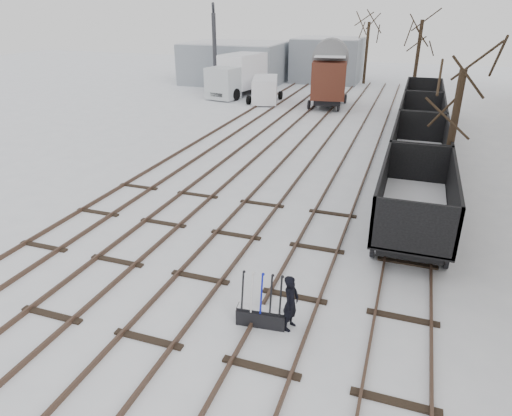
{
  "coord_description": "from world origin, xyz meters",
  "views": [
    {
      "loc": [
        5.55,
        -10.7,
        7.74
      ],
      "look_at": [
        0.76,
        3.05,
        1.2
      ],
      "focal_mm": 32.0,
      "sensor_mm": 36.0,
      "label": 1
    }
  ],
  "objects_px": {
    "worker": "(291,303)",
    "box_van_wagon": "(329,76)",
    "crane": "(216,69)",
    "ground_frame": "(262,315)",
    "panel_van": "(265,89)",
    "freight_wagon_a": "(414,210)",
    "lorry": "(240,74)"
  },
  "relations": [
    {
      "from": "panel_van",
      "to": "crane",
      "type": "height_order",
      "value": "crane"
    },
    {
      "from": "ground_frame",
      "to": "crane",
      "type": "distance_m",
      "value": 35.49
    },
    {
      "from": "worker",
      "to": "box_van_wagon",
      "type": "bearing_deg",
      "value": 19.95
    },
    {
      "from": "ground_frame",
      "to": "worker",
      "type": "distance_m",
      "value": 0.9
    },
    {
      "from": "ground_frame",
      "to": "panel_van",
      "type": "bearing_deg",
      "value": 102.25
    },
    {
      "from": "crane",
      "to": "ground_frame",
      "type": "bearing_deg",
      "value": -87.64
    },
    {
      "from": "worker",
      "to": "box_van_wagon",
      "type": "height_order",
      "value": "box_van_wagon"
    },
    {
      "from": "box_van_wagon",
      "to": "crane",
      "type": "distance_m",
      "value": 12.11
    },
    {
      "from": "ground_frame",
      "to": "crane",
      "type": "xyz_separation_m",
      "value": [
        -15.31,
        31.97,
        1.79
      ]
    },
    {
      "from": "worker",
      "to": "panel_van",
      "type": "height_order",
      "value": "panel_van"
    },
    {
      "from": "lorry",
      "to": "crane",
      "type": "distance_m",
      "value": 3.07
    },
    {
      "from": "worker",
      "to": "freight_wagon_a",
      "type": "xyz_separation_m",
      "value": [
        2.77,
        6.51,
        0.21
      ]
    },
    {
      "from": "worker",
      "to": "freight_wagon_a",
      "type": "height_order",
      "value": "freight_wagon_a"
    },
    {
      "from": "worker",
      "to": "lorry",
      "type": "bearing_deg",
      "value": 34.06
    },
    {
      "from": "freight_wagon_a",
      "to": "box_van_wagon",
      "type": "height_order",
      "value": "box_van_wagon"
    },
    {
      "from": "worker",
      "to": "crane",
      "type": "bearing_deg",
      "value": 37.61
    },
    {
      "from": "box_van_wagon",
      "to": "lorry",
      "type": "relative_size",
      "value": 0.7
    },
    {
      "from": "box_van_wagon",
      "to": "crane",
      "type": "height_order",
      "value": "crane"
    },
    {
      "from": "ground_frame",
      "to": "panel_van",
      "type": "relative_size",
      "value": 0.3
    },
    {
      "from": "freight_wagon_a",
      "to": "lorry",
      "type": "xyz_separation_m",
      "value": [
        -15.96,
        24.28,
        0.88
      ]
    },
    {
      "from": "ground_frame",
      "to": "freight_wagon_a",
      "type": "height_order",
      "value": "freight_wagon_a"
    },
    {
      "from": "ground_frame",
      "to": "freight_wagon_a",
      "type": "distance_m",
      "value": 7.52
    },
    {
      "from": "worker",
      "to": "box_van_wagon",
      "type": "xyz_separation_m",
      "value": [
        -4.51,
        28.22,
        1.62
      ]
    },
    {
      "from": "ground_frame",
      "to": "freight_wagon_a",
      "type": "relative_size",
      "value": 0.24
    },
    {
      "from": "lorry",
      "to": "panel_van",
      "type": "xyz_separation_m",
      "value": [
        3.23,
        -2.53,
        -0.79
      ]
    },
    {
      "from": "ground_frame",
      "to": "worker",
      "type": "height_order",
      "value": "worker"
    },
    {
      "from": "panel_van",
      "to": "worker",
      "type": "bearing_deg",
      "value": -86.5
    },
    {
      "from": "panel_van",
      "to": "box_van_wagon",
      "type": "bearing_deg",
      "value": -16.35
    },
    {
      "from": "worker",
      "to": "panel_van",
      "type": "distance_m",
      "value": 29.97
    },
    {
      "from": "worker",
      "to": "lorry",
      "type": "relative_size",
      "value": 0.19
    },
    {
      "from": "crane",
      "to": "lorry",
      "type": "bearing_deg",
      "value": -43.82
    },
    {
      "from": "worker",
      "to": "crane",
      "type": "distance_m",
      "value": 35.71
    }
  ]
}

